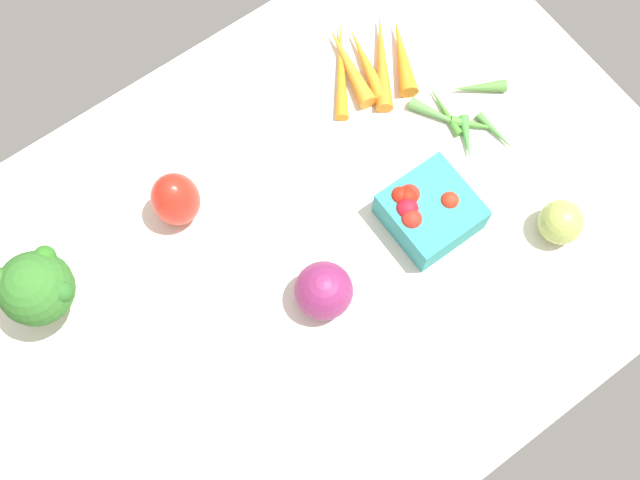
# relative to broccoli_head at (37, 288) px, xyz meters

# --- Properties ---
(tablecloth) EXTENTS (1.04, 0.76, 0.02)m
(tablecloth) POSITION_rel_broccoli_head_xyz_m (0.35, -0.14, -0.10)
(tablecloth) COLOR silver
(tablecloth) RESTS_ON ground
(broccoli_head) EXTENTS (0.10, 0.10, 0.14)m
(broccoli_head) POSITION_rel_broccoli_head_xyz_m (0.00, 0.00, 0.00)
(broccoli_head) COLOR #A2BC80
(broccoli_head) RESTS_ON tablecloth
(heirloom_tomato_green) EXTENTS (0.06, 0.06, 0.06)m
(heirloom_tomato_green) POSITION_rel_broccoli_head_xyz_m (0.63, -0.32, -0.05)
(heirloom_tomato_green) COLOR #9AA84D
(heirloom_tomato_green) RESTS_ON tablecloth
(berry_basket) EXTENTS (0.12, 0.12, 0.07)m
(berry_basket) POSITION_rel_broccoli_head_xyz_m (0.49, -0.20, -0.05)
(berry_basket) COLOR teal
(berry_basket) RESTS_ON tablecloth
(bell_pepper_red) EXTENTS (0.08, 0.08, 0.10)m
(bell_pepper_red) POSITION_rel_broccoli_head_xyz_m (0.21, 0.02, -0.04)
(bell_pepper_red) COLOR red
(bell_pepper_red) RESTS_ON tablecloth
(okra_pile) EXTENTS (0.15, 0.16, 0.02)m
(okra_pile) POSITION_rel_broccoli_head_xyz_m (0.64, -0.10, -0.08)
(okra_pile) COLOR #42832B
(okra_pile) RESTS_ON tablecloth
(carrot_bunch) EXTENTS (0.19, 0.18, 0.03)m
(carrot_bunch) POSITION_rel_broccoli_head_xyz_m (0.58, 0.05, -0.07)
(carrot_bunch) COLOR orange
(carrot_bunch) RESTS_ON tablecloth
(red_onion_center) EXTENTS (0.08, 0.08, 0.08)m
(red_onion_center) POSITION_rel_broccoli_head_xyz_m (0.30, -0.21, -0.05)
(red_onion_center) COLOR #7D2457
(red_onion_center) RESTS_ON tablecloth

